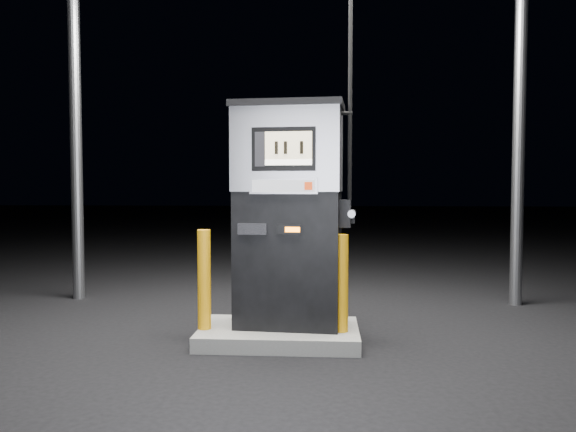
{
  "coord_description": "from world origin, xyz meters",
  "views": [
    {
      "loc": [
        0.47,
        -5.61,
        1.57
      ],
      "look_at": [
        0.09,
        0.0,
        1.28
      ],
      "focal_mm": 35.0,
      "sensor_mm": 36.0,
      "label": 1
    }
  ],
  "objects": [
    {
      "name": "fuel_dispenser",
      "position": [
        0.09,
        0.07,
        1.31
      ],
      "size": [
        1.27,
        0.75,
        4.7
      ],
      "rotation": [
        0.0,
        0.0,
        -0.08
      ],
      "color": "black",
      "rests_on": "pump_island"
    },
    {
      "name": "bollard_right",
      "position": [
        0.63,
        -0.14,
        0.63
      ],
      "size": [
        0.17,
        0.17,
        0.96
      ],
      "primitive_type": "cylinder",
      "rotation": [
        0.0,
        0.0,
        0.43
      ],
      "color": "#F7A40D",
      "rests_on": "pump_island"
    },
    {
      "name": "ground",
      "position": [
        0.0,
        0.0,
        0.0
      ],
      "size": [
        80.0,
        80.0,
        0.0
      ],
      "primitive_type": "plane",
      "color": "black",
      "rests_on": "ground"
    },
    {
      "name": "pump_island",
      "position": [
        0.0,
        0.0,
        0.07
      ],
      "size": [
        1.6,
        1.0,
        0.15
      ],
      "primitive_type": "cube",
      "color": "#5E5D59",
      "rests_on": "ground"
    },
    {
      "name": "bollard_left",
      "position": [
        -0.74,
        -0.12,
        0.65
      ],
      "size": [
        0.15,
        0.15,
        0.99
      ],
      "primitive_type": "cylinder",
      "rotation": [
        0.0,
        0.0,
        0.11
      ],
      "color": "#F7A40D",
      "rests_on": "pump_island"
    }
  ]
}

